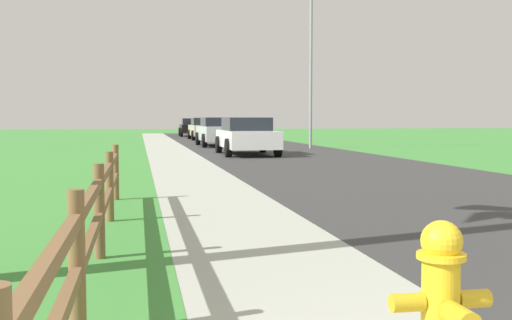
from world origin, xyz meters
The scene contains 11 objects.
ground_plane centered at (0.00, 25.00, 0.00)m, with size 120.00×120.00×0.00m, color #408A3A.
road_asphalt centered at (3.50, 27.00, 0.00)m, with size 7.00×66.00×0.01m, color #363636.
curb_concrete centered at (-3.00, 27.00, 0.00)m, with size 6.00×66.00×0.01m, color #A9AC9E.
grass_verge centered at (-4.50, 27.00, 0.01)m, with size 5.00×66.00×0.00m, color #408A3A.
fire_hydrant centered at (-0.65, 1.90, 0.43)m, with size 0.59×0.49×0.86m.
rail_fence centered at (-2.72, 5.15, 0.57)m, with size 0.11×9.49×0.98m.
parked_suv_white centered at (1.91, 23.17, 0.76)m, with size 2.14×4.91×1.47m.
parked_car_silver centered at (1.74, 31.06, 0.77)m, with size 2.02×5.01×1.49m.
parked_car_beige centered at (2.10, 41.40, 0.75)m, with size 2.03×4.78×1.49m.
parked_car_black centered at (2.01, 49.65, 0.75)m, with size 2.23×4.62×1.45m.
street_lamp centered at (5.86, 27.54, 4.35)m, with size 1.17×0.20×7.46m.
Camera 1 is at (-2.32, -1.32, 1.43)m, focal length 43.83 mm.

